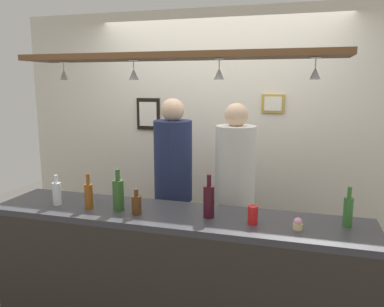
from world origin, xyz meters
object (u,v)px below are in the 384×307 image
person_left_navy_shirt (173,175)px  bottle_beer_amber_tall (89,195)px  drink_can (253,215)px  bottle_soda_clear (57,193)px  bottle_beer_green_import (348,211)px  person_right_white_patterned_shirt (235,182)px  picture_frame_caricature (148,114)px  cupcake (298,224)px  bottle_beer_brown_stubby (137,204)px  picture_frame_upper_small (273,104)px  bottle_champagne_green (118,194)px  bottle_wine_dark_red (209,201)px

person_left_navy_shirt → bottle_beer_amber_tall: size_ratio=6.67×
drink_can → bottle_soda_clear: bearing=-179.6°
bottle_beer_green_import → person_right_white_patterned_shirt: bearing=142.5°
picture_frame_caricature → person_right_white_patterned_shirt: bearing=-32.5°
bottle_beer_green_import → cupcake: bottle_beer_green_import is taller
person_right_white_patterned_shirt → bottle_beer_brown_stubby: person_right_white_patterned_shirt is taller
person_right_white_patterned_shirt → picture_frame_upper_small: 0.97m
person_left_navy_shirt → bottle_beer_brown_stubby: (0.01, -0.81, -0.02)m
person_right_white_patterned_shirt → cupcake: (0.53, -0.79, -0.03)m
bottle_soda_clear → bottle_champagne_green: bottle_champagne_green is taller
person_left_navy_shirt → drink_can: person_left_navy_shirt is taller
bottle_soda_clear → picture_frame_upper_small: 2.16m
bottle_wine_dark_red → person_left_navy_shirt: bearing=124.7°
bottle_wine_dark_red → bottle_beer_green_import: bearing=5.5°
person_right_white_patterned_shirt → bottle_beer_green_import: 1.06m
bottle_soda_clear → picture_frame_caricature: 1.55m
bottle_beer_brown_stubby → picture_frame_caricature: bearing=109.2°
person_right_white_patterned_shirt → bottle_soda_clear: 1.45m
bottle_soda_clear → bottle_beer_brown_stubby: bottle_soda_clear is taller
bottle_wine_dark_red → bottle_champagne_green: (-0.66, -0.03, 0.00)m
bottle_beer_brown_stubby → cupcake: (1.09, 0.02, -0.03)m
bottle_soda_clear → bottle_champagne_green: bearing=2.6°
bottle_beer_green_import → bottle_beer_amber_tall: same height
picture_frame_caricature → cupcake: bearing=-42.5°
bottle_beer_amber_tall → drink_can: bottle_beer_amber_tall is taller
person_left_navy_shirt → bottle_champagne_green: 0.78m
bottle_soda_clear → bottle_beer_amber_tall: size_ratio=0.88×
person_right_white_patterned_shirt → picture_frame_caricature: picture_frame_caricature is taller
bottle_beer_amber_tall → bottle_champagne_green: 0.23m
bottle_soda_clear → picture_frame_upper_small: size_ratio=1.05×
bottle_wine_dark_red → picture_frame_upper_small: size_ratio=1.36×
person_right_white_patterned_shirt → drink_can: (0.25, -0.77, -0.01)m
person_left_navy_shirt → bottle_beer_green_import: person_left_navy_shirt is taller
bottle_soda_clear → picture_frame_caricature: (0.14, 1.47, 0.48)m
bottle_soda_clear → picture_frame_caricature: size_ratio=0.68×
bottle_wine_dark_red → bottle_champagne_green: size_ratio=1.00×
bottle_beer_brown_stubby → drink_can: bottle_beer_brown_stubby is taller
picture_frame_caricature → bottle_beer_green_import: bearing=-34.8°
bottle_soda_clear → bottle_wine_dark_red: bearing=2.7°
bottle_beer_amber_tall → bottle_champagne_green: size_ratio=0.87×
bottle_wine_dark_red → bottle_beer_amber_tall: (-0.89, -0.06, -0.02)m
person_right_white_patterned_shirt → bottle_soda_clear: person_right_white_patterned_shirt is taller
bottle_beer_brown_stubby → cupcake: bearing=0.9°
person_left_navy_shirt → bottle_beer_amber_tall: person_left_navy_shirt is taller
bottle_beer_green_import → bottle_beer_amber_tall: size_ratio=1.00×
bottle_beer_amber_tall → picture_frame_caricature: 1.55m
bottle_beer_green_import → cupcake: size_ratio=3.33×
bottle_wine_dark_red → picture_frame_upper_small: (0.30, 1.41, 0.59)m
bottle_beer_brown_stubby → bottle_champagne_green: (-0.16, 0.05, 0.05)m
bottle_wine_dark_red → bottle_champagne_green: bearing=-177.3°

